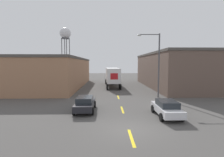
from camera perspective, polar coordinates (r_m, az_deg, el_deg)
name	(u,v)px	position (r m, az deg, el deg)	size (l,w,h in m)	color
ground_plane	(129,130)	(13.13, 5.48, -16.25)	(160.00, 160.00, 0.00)	#4C4947
road_centerline	(122,110)	(18.33, 3.38, -10.13)	(0.20, 16.48, 0.01)	yellow
warehouse_left	(49,72)	(39.13, -19.75, 1.96)	(14.11, 26.79, 6.03)	#9E7051
warehouse_right	(178,70)	(38.89, 20.87, 2.60)	(13.02, 24.51, 6.97)	brown
semi_truck	(112,75)	(37.09, 0.01, 1.05)	(3.11, 12.65, 3.91)	silver
parked_car_left_near	(85,103)	(17.84, -8.79, -8.03)	(1.94, 4.45, 1.47)	black
parked_car_right_near	(167,108)	(16.60, 17.39, -9.15)	(1.94, 4.45, 1.47)	silver
water_tower	(65,35)	(74.46, -14.99, 13.67)	(4.43, 4.43, 19.30)	#47474C
street_lamp	(156,61)	(25.22, 14.28, 5.67)	(3.18, 0.32, 8.92)	#4C4C51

